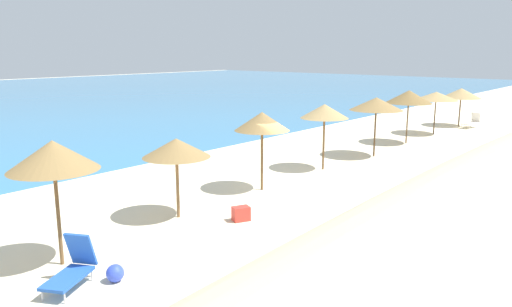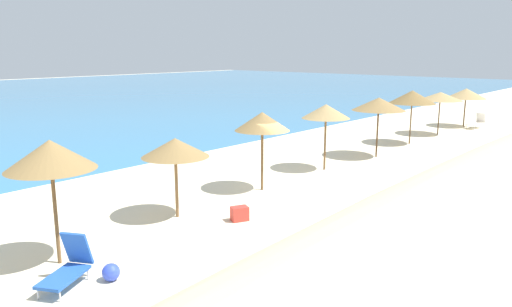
{
  "view_description": "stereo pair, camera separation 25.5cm",
  "coord_description": "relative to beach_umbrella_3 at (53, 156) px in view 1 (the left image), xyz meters",
  "views": [
    {
      "loc": [
        -14.16,
        -9.66,
        4.98
      ],
      "look_at": [
        -1.22,
        1.19,
        1.44
      ],
      "focal_mm": 34.6,
      "sensor_mm": 36.0,
      "label": 1
    },
    {
      "loc": [
        -14.0,
        -9.85,
        4.98
      ],
      "look_at": [
        -1.22,
        1.19,
        1.44
      ],
      "focal_mm": 34.6,
      "sensor_mm": 36.0,
      "label": 2
    }
  ],
  "objects": [
    {
      "name": "ground_plane",
      "position": [
        8.74,
        -0.9,
        -2.64
      ],
      "size": [
        160.0,
        160.0,
        0.0
      ],
      "primitive_type": "plane",
      "color": "beige"
    },
    {
      "name": "lounge_chair_0",
      "position": [
        28.26,
        -0.82,
        -2.24
      ],
      "size": [
        1.59,
        0.84,
        0.97
      ],
      "rotation": [
        0.0,
        0.0,
        1.4
      ],
      "color": "white",
      "rests_on": "ground_plane"
    },
    {
      "name": "beach_umbrella_7",
      "position": [
        15.94,
        -0.03,
        -0.12
      ],
      "size": [
        2.49,
        2.49,
        2.83
      ],
      "color": "brown",
      "rests_on": "ground_plane"
    },
    {
      "name": "lounge_chair_1",
      "position": [
        -0.42,
        -1.24,
        -2.21
      ],
      "size": [
        1.46,
        1.15,
        1.1
      ],
      "rotation": [
        0.0,
        0.0,
        2.06
      ],
      "color": "blue",
      "rests_on": "ground_plane"
    },
    {
      "name": "cooler_box",
      "position": [
        5.02,
        -1.23,
        -2.43
      ],
      "size": [
        0.6,
        0.52,
        0.43
      ],
      "primitive_type": "cube",
      "rotation": [
        0.0,
        0.0,
        2.69
      ],
      "color": "red",
      "rests_on": "ground_plane"
    },
    {
      "name": "beach_umbrella_9",
      "position": [
        24.17,
        0.16,
        -0.34
      ],
      "size": [
        2.56,
        2.56,
        2.56
      ],
      "color": "brown",
      "rests_on": "ground_plane"
    },
    {
      "name": "beach_umbrella_5",
      "position": [
        8.01,
        0.42,
        -0.13
      ],
      "size": [
        1.98,
        1.98,
        2.85
      ],
      "color": "brown",
      "rests_on": "ground_plane"
    },
    {
      "name": "beach_umbrella_6",
      "position": [
        12.13,
        0.41,
        -0.15
      ],
      "size": [
        2.03,
        2.03,
        2.79
      ],
      "color": "brown",
      "rests_on": "ground_plane"
    },
    {
      "name": "beach_umbrella_4",
      "position": [
        4.03,
        0.45,
        -0.49
      ],
      "size": [
        2.03,
        2.03,
        2.44
      ],
      "color": "brown",
      "rests_on": "ground_plane"
    },
    {
      "name": "beach_umbrella_10",
      "position": [
        28.52,
        0.09,
        -0.45
      ],
      "size": [
        2.56,
        2.56,
        2.53
      ],
      "color": "brown",
      "rests_on": "ground_plane"
    },
    {
      "name": "beach_ball",
      "position": [
        0.28,
        -1.75,
        -2.44
      ],
      "size": [
        0.4,
        0.4,
        0.4
      ],
      "primitive_type": "sphere",
      "color": "blue",
      "rests_on": "ground_plane"
    },
    {
      "name": "beach_umbrella_3",
      "position": [
        0.0,
        0.0,
        0.0
      ],
      "size": [
        2.05,
        2.05,
        3.0
      ],
      "color": "brown",
      "rests_on": "ground_plane"
    },
    {
      "name": "beach_umbrella_8",
      "position": [
        20.2,
        0.19,
        -0.1
      ],
      "size": [
        2.49,
        2.49,
        2.89
      ],
      "color": "brown",
      "rests_on": "ground_plane"
    }
  ]
}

